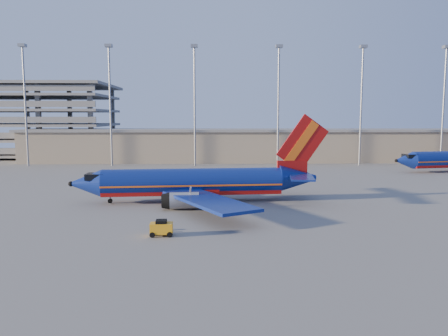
# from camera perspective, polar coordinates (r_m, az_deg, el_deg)

# --- Properties ---
(ground) EXTENTS (220.00, 220.00, 0.00)m
(ground) POSITION_cam_1_polar(r_m,az_deg,el_deg) (60.17, -0.95, -4.51)
(ground) COLOR slate
(ground) RESTS_ON ground
(terminal_building) EXTENTS (122.00, 16.00, 8.50)m
(terminal_building) POSITION_cam_1_polar(r_m,az_deg,el_deg) (117.72, 3.78, 3.05)
(terminal_building) COLOR gray
(terminal_building) RESTS_ON ground
(parking_garage) EXTENTS (62.00, 32.00, 21.40)m
(parking_garage) POSITION_cam_1_polar(r_m,az_deg,el_deg) (146.70, -26.27, 5.99)
(parking_garage) COLOR slate
(parking_garage) RESTS_ON ground
(light_mast_row) EXTENTS (101.60, 1.60, 28.65)m
(light_mast_row) POSITION_cam_1_polar(r_m,az_deg,el_deg) (105.34, 1.66, 9.85)
(light_mast_row) COLOR gray
(light_mast_row) RESTS_ON ground
(aircraft_main) EXTENTS (35.78, 34.31, 12.12)m
(aircraft_main) POSITION_cam_1_polar(r_m,az_deg,el_deg) (60.51, -3.33, -1.97)
(aircraft_main) COLOR navy
(aircraft_main) RESTS_ON ground
(baggage_tug) EXTENTS (2.27, 1.42, 1.60)m
(baggage_tug) POSITION_cam_1_polar(r_m,az_deg,el_deg) (43.76, -8.18, -7.72)
(baggage_tug) COLOR #FAA616
(baggage_tug) RESTS_ON ground
(luggage_pile) EXTENTS (1.50, 2.37, 0.54)m
(luggage_pile) POSITION_cam_1_polar(r_m,az_deg,el_deg) (44.87, -7.87, -8.16)
(luggage_pile) COLOR black
(luggage_pile) RESTS_ON ground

